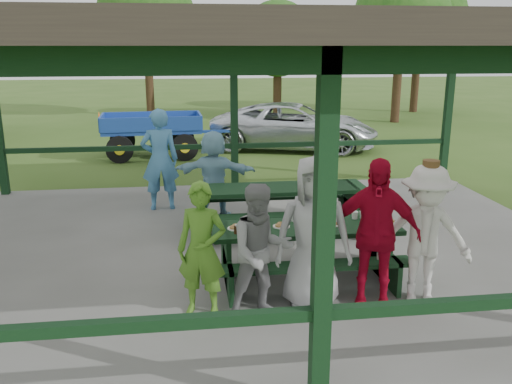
{
  "coord_description": "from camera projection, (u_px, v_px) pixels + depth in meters",
  "views": [
    {
      "loc": [
        -1.04,
        -7.68,
        3.11
      ],
      "look_at": [
        -0.07,
        -0.3,
        1.08
      ],
      "focal_mm": 38.0,
      "sensor_mm": 36.0,
      "label": 1
    }
  ],
  "objects": [
    {
      "name": "ground",
      "position": [
        258.0,
        254.0,
        8.29
      ],
      "size": [
        90.0,
        90.0,
        0.0
      ],
      "primitive_type": "plane",
      "color": "#34551A",
      "rests_on": "ground"
    },
    {
      "name": "concrete_slab",
      "position": [
        258.0,
        251.0,
        8.28
      ],
      "size": [
        10.0,
        8.0,
        0.1
      ],
      "primitive_type": "cube",
      "color": "slate",
      "rests_on": "ground"
    },
    {
      "name": "pavilion_structure",
      "position": [
        258.0,
        40.0,
        7.46
      ],
      "size": [
        10.6,
        8.6,
        3.24
      ],
      "color": "black",
      "rests_on": "concrete_slab"
    },
    {
      "name": "picnic_table_near",
      "position": [
        305.0,
        246.0,
        7.05
      ],
      "size": [
        2.41,
        1.39,
        0.75
      ],
      "color": "black",
      "rests_on": "concrete_slab"
    },
    {
      "name": "picnic_table_far",
      "position": [
        279.0,
        202.0,
        8.96
      ],
      "size": [
        2.84,
        1.39,
        0.75
      ],
      "color": "black",
      "rests_on": "concrete_slab"
    },
    {
      "name": "table_setting",
      "position": [
        306.0,
        222.0,
        7.01
      ],
      "size": [
        2.22,
        0.45,
        0.1
      ],
      "color": "white",
      "rests_on": "picnic_table_near"
    },
    {
      "name": "contestant_green",
      "position": [
        202.0,
        250.0,
        6.08
      ],
      "size": [
        0.66,
        0.53,
        1.56
      ],
      "primitive_type": "imported",
      "rotation": [
        0.0,
        0.0,
        -0.32
      ],
      "color": "#4E8725",
      "rests_on": "concrete_slab"
    },
    {
      "name": "contestant_grey_left",
      "position": [
        261.0,
        252.0,
        6.02
      ],
      "size": [
        0.85,
        0.71,
        1.56
      ],
      "primitive_type": "imported",
      "rotation": [
        0.0,
        0.0,
        0.17
      ],
      "color": "gray",
      "rests_on": "concrete_slab"
    },
    {
      "name": "contestant_grey_mid",
      "position": [
        313.0,
        234.0,
        6.21
      ],
      "size": [
        0.92,
        0.63,
        1.82
      ],
      "primitive_type": "imported",
      "rotation": [
        0.0,
        0.0,
        -0.06
      ],
      "color": "#9C9B9E",
      "rests_on": "concrete_slab"
    },
    {
      "name": "contestant_red",
      "position": [
        374.0,
        233.0,
        6.26
      ],
      "size": [
        1.13,
        0.74,
        1.79
      ],
      "primitive_type": "imported",
      "rotation": [
        0.0,
        0.0,
        -0.32
      ],
      "color": "#AA0821",
      "rests_on": "concrete_slab"
    },
    {
      "name": "contestant_white_fedora",
      "position": [
        425.0,
        235.0,
        6.35
      ],
      "size": [
        1.21,
        0.87,
        1.74
      ],
      "rotation": [
        0.0,
        0.0,
        -0.25
      ],
      "color": "silver",
      "rests_on": "concrete_slab"
    },
    {
      "name": "spectator_lblue",
      "position": [
        214.0,
        174.0,
        9.59
      ],
      "size": [
        1.53,
        0.78,
        1.57
      ],
      "primitive_type": "imported",
      "rotation": [
        0.0,
        0.0,
        2.92
      ],
      "color": "#89BED5",
      "rests_on": "concrete_slab"
    },
    {
      "name": "spectator_blue",
      "position": [
        160.0,
        160.0,
        10.03
      ],
      "size": [
        0.73,
        0.51,
        1.9
      ],
      "primitive_type": "imported",
      "rotation": [
        0.0,
        0.0,
        3.22
      ],
      "color": "#4685B6",
      "rests_on": "concrete_slab"
    },
    {
      "name": "spectator_grey",
      "position": [
        318.0,
        174.0,
        9.75
      ],
      "size": [
        0.75,
        0.59,
        1.52
      ],
      "primitive_type": "imported",
      "rotation": [
        0.0,
        0.0,
        3.16
      ],
      "color": "gray",
      "rests_on": "concrete_slab"
    },
    {
      "name": "pickup_truck",
      "position": [
        294.0,
        126.0,
        16.55
      ],
      "size": [
        5.48,
        3.66,
        1.4
      ],
      "primitive_type": "imported",
      "rotation": [
        0.0,
        0.0,
        1.28
      ],
      "color": "silver",
      "rests_on": "ground"
    },
    {
      "name": "farm_trailer",
      "position": [
        152.0,
        134.0,
        15.38
      ],
      "size": [
        3.76,
        1.77,
        1.31
      ],
      "rotation": [
        0.0,
        0.0,
        0.05
      ],
      "color": "#1B3E95",
      "rests_on": "ground"
    },
    {
      "name": "tree_left",
      "position": [
        146.0,
        14.0,
        23.12
      ],
      "size": [
        4.11,
        4.11,
        6.43
      ],
      "color": "black",
      "rests_on": "ground"
    },
    {
      "name": "tree_mid",
      "position": [
        278.0,
        39.0,
        22.71
      ],
      "size": [
        3.15,
        3.15,
        4.92
      ],
      "color": "black",
      "rests_on": "ground"
    },
    {
      "name": "tree_right",
      "position": [
        401.0,
        20.0,
        21.4
      ],
      "size": [
        3.83,
        3.83,
        5.99
      ],
      "color": "black",
      "rests_on": "ground"
    },
    {
      "name": "tree_far_right",
      "position": [
        420.0,
        16.0,
        24.76
      ],
      "size": [
        4.12,
        4.12,
        6.43
      ],
      "color": "black",
      "rests_on": "ground"
    }
  ]
}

